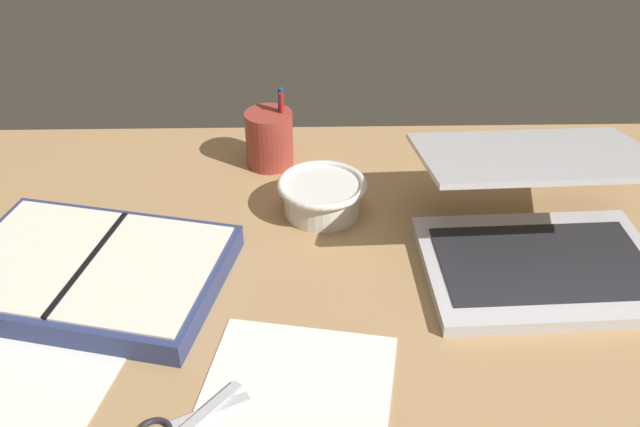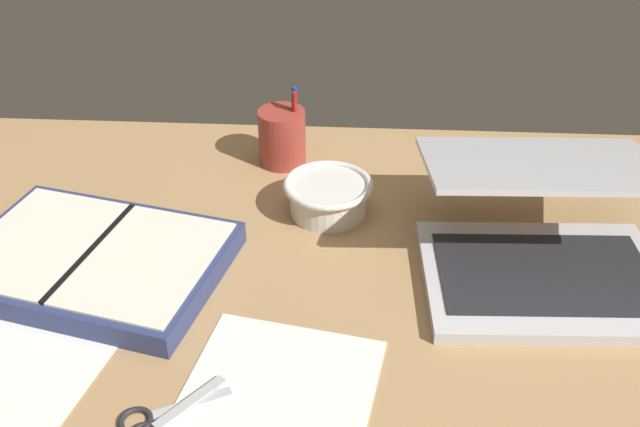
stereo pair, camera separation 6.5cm
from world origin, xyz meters
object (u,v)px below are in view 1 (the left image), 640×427
Objects in this scene: laptop at (540,228)px; pen_cup at (270,138)px; planner at (91,271)px; bowl at (322,195)px.

pen_cup is at bearing 142.06° from laptop.
laptop is at bearing -35.70° from pen_cup.
planner is at bearing -126.23° from pen_cup.
laptop is at bearing 17.02° from planner.
laptop reaches higher than bowl.
planner is (-31.78, -16.38, -1.32)cm from bowl.
pen_cup reaches higher than planner.
bowl reaches higher than planner.
planner is (-61.85, -3.94, -3.59)cm from laptop.
bowl is (-30.06, 12.45, -2.27)cm from laptop.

